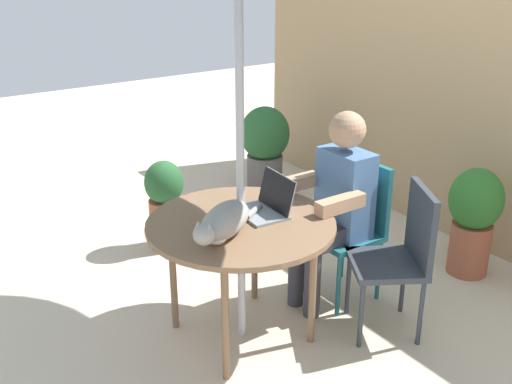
{
  "coord_description": "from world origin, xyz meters",
  "views": [
    {
      "loc": [
        2.54,
        -1.65,
        2.13
      ],
      "look_at": [
        0.0,
        0.1,
        0.87
      ],
      "focal_mm": 43.11,
      "sensor_mm": 36.0,
      "label": 1
    }
  ],
  "objects_px": {
    "laptop": "(269,202)",
    "potted_plant_corner": "(165,202)",
    "chair_empty": "(402,249)",
    "potted_plant_near_fence": "(265,146)",
    "cat": "(223,222)",
    "patio_table": "(241,231)",
    "potted_plant_by_chair": "(474,216)",
    "person_seated": "(336,199)",
    "chair_occupied": "(353,219)"
  },
  "relations": [
    {
      "from": "potted_plant_near_fence",
      "to": "potted_plant_corner",
      "type": "relative_size",
      "value": 1.19
    },
    {
      "from": "cat",
      "to": "potted_plant_near_fence",
      "type": "distance_m",
      "value": 2.42
    },
    {
      "from": "potted_plant_near_fence",
      "to": "potted_plant_by_chair",
      "type": "distance_m",
      "value": 2.01
    },
    {
      "from": "chair_occupied",
      "to": "potted_plant_corner",
      "type": "height_order",
      "value": "chair_occupied"
    },
    {
      "from": "patio_table",
      "to": "cat",
      "type": "relative_size",
      "value": 1.75
    },
    {
      "from": "chair_occupied",
      "to": "laptop",
      "type": "bearing_deg",
      "value": -91.09
    },
    {
      "from": "cat",
      "to": "chair_empty",
      "type": "bearing_deg",
      "value": 69.73
    },
    {
      "from": "potted_plant_by_chair",
      "to": "chair_empty",
      "type": "bearing_deg",
      "value": -78.3
    },
    {
      "from": "person_seated",
      "to": "cat",
      "type": "height_order",
      "value": "person_seated"
    },
    {
      "from": "patio_table",
      "to": "chair_empty",
      "type": "height_order",
      "value": "chair_empty"
    },
    {
      "from": "patio_table",
      "to": "chair_empty",
      "type": "bearing_deg",
      "value": 59.42
    },
    {
      "from": "cat",
      "to": "patio_table",
      "type": "bearing_deg",
      "value": 121.39
    },
    {
      "from": "person_seated",
      "to": "potted_plant_corner",
      "type": "distance_m",
      "value": 1.4
    },
    {
      "from": "potted_plant_corner",
      "to": "cat",
      "type": "bearing_deg",
      "value": -13.71
    },
    {
      "from": "laptop",
      "to": "potted_plant_corner",
      "type": "xyz_separation_m",
      "value": [
        -1.25,
        -0.04,
        -0.42
      ]
    },
    {
      "from": "cat",
      "to": "potted_plant_by_chair",
      "type": "bearing_deg",
      "value": 84.86
    },
    {
      "from": "person_seated",
      "to": "potted_plant_corner",
      "type": "xyz_separation_m",
      "value": [
        -1.26,
        -0.53,
        -0.32
      ]
    },
    {
      "from": "patio_table",
      "to": "laptop",
      "type": "height_order",
      "value": "laptop"
    },
    {
      "from": "patio_table",
      "to": "potted_plant_by_chair",
      "type": "xyz_separation_m",
      "value": [
        0.28,
        1.69,
        -0.24
      ]
    },
    {
      "from": "chair_occupied",
      "to": "laptop",
      "type": "distance_m",
      "value": 0.7
    },
    {
      "from": "person_seated",
      "to": "laptop",
      "type": "distance_m",
      "value": 0.5
    },
    {
      "from": "chair_empty",
      "to": "potted_plant_near_fence",
      "type": "distance_m",
      "value": 2.26
    },
    {
      "from": "chair_empty",
      "to": "potted_plant_near_fence",
      "type": "xyz_separation_m",
      "value": [
        -2.18,
        0.59,
        -0.06
      ]
    },
    {
      "from": "patio_table",
      "to": "laptop",
      "type": "relative_size",
      "value": 3.27
    },
    {
      "from": "potted_plant_near_fence",
      "to": "potted_plant_by_chair",
      "type": "xyz_separation_m",
      "value": [
        1.99,
        0.31,
        -0.03
      ]
    },
    {
      "from": "person_seated",
      "to": "potted_plant_near_fence",
      "type": "relative_size",
      "value": 1.52
    },
    {
      "from": "patio_table",
      "to": "potted_plant_by_chair",
      "type": "height_order",
      "value": "potted_plant_by_chair"
    },
    {
      "from": "potted_plant_near_fence",
      "to": "chair_empty",
      "type": "bearing_deg",
      "value": -15.24
    },
    {
      "from": "chair_empty",
      "to": "laptop",
      "type": "distance_m",
      "value": 0.8
    },
    {
      "from": "laptop",
      "to": "potted_plant_near_fence",
      "type": "height_order",
      "value": "laptop"
    },
    {
      "from": "potted_plant_near_fence",
      "to": "potted_plant_corner",
      "type": "height_order",
      "value": "potted_plant_near_fence"
    },
    {
      "from": "patio_table",
      "to": "potted_plant_near_fence",
      "type": "bearing_deg",
      "value": 141.15
    },
    {
      "from": "cat",
      "to": "potted_plant_corner",
      "type": "distance_m",
      "value": 1.48
    },
    {
      "from": "potted_plant_near_fence",
      "to": "potted_plant_by_chair",
      "type": "height_order",
      "value": "potted_plant_near_fence"
    },
    {
      "from": "laptop",
      "to": "potted_plant_corner",
      "type": "relative_size",
      "value": 0.47
    },
    {
      "from": "chair_empty",
      "to": "potted_plant_corner",
      "type": "bearing_deg",
      "value": -159.93
    },
    {
      "from": "person_seated",
      "to": "potted_plant_corner",
      "type": "bearing_deg",
      "value": -157.14
    },
    {
      "from": "cat",
      "to": "person_seated",
      "type": "bearing_deg",
      "value": 97.15
    },
    {
      "from": "person_seated",
      "to": "laptop",
      "type": "relative_size",
      "value": 3.87
    },
    {
      "from": "laptop",
      "to": "chair_empty",
      "type": "bearing_deg",
      "value": 51.11
    },
    {
      "from": "cat",
      "to": "potted_plant_by_chair",
      "type": "xyz_separation_m",
      "value": [
        0.17,
        1.87,
        -0.38
      ]
    },
    {
      "from": "cat",
      "to": "potted_plant_near_fence",
      "type": "height_order",
      "value": "cat"
    },
    {
      "from": "person_seated",
      "to": "potted_plant_by_chair",
      "type": "distance_m",
      "value": 1.08
    },
    {
      "from": "patio_table",
      "to": "potted_plant_by_chair",
      "type": "distance_m",
      "value": 1.73
    },
    {
      "from": "chair_occupied",
      "to": "potted_plant_by_chair",
      "type": "bearing_deg",
      "value": 71.93
    },
    {
      "from": "patio_table",
      "to": "chair_occupied",
      "type": "relative_size",
      "value": 1.17
    },
    {
      "from": "chair_occupied",
      "to": "cat",
      "type": "distance_m",
      "value": 1.07
    },
    {
      "from": "chair_empty",
      "to": "laptop",
      "type": "relative_size",
      "value": 2.8
    },
    {
      "from": "patio_table",
      "to": "potted_plant_corner",
      "type": "relative_size",
      "value": 1.53
    },
    {
      "from": "potted_plant_by_chair",
      "to": "potted_plant_corner",
      "type": "distance_m",
      "value": 2.17
    }
  ]
}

